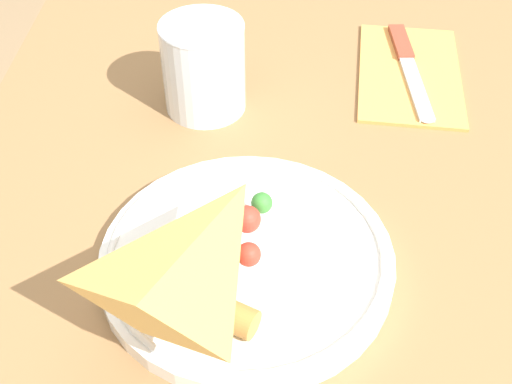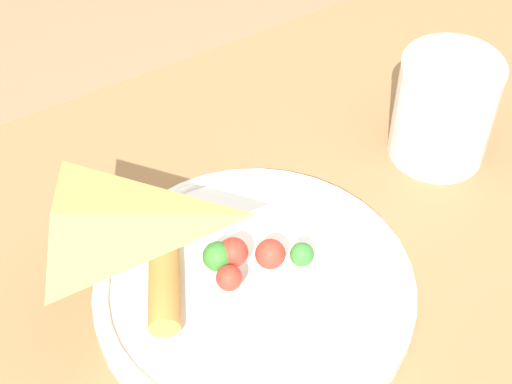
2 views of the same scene
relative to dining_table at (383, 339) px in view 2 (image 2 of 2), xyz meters
name	(u,v)px [view 2 (image 2 of 2)]	position (x,y,z in m)	size (l,w,h in m)	color
dining_table	(383,339)	(0.00, 0.00, 0.00)	(1.16, 0.66, 0.74)	olive
plate_pizza	(252,284)	(0.12, -0.03, 0.13)	(0.25, 0.25, 0.05)	white
milk_glass	(443,114)	(-0.11, -0.09, 0.16)	(0.09, 0.09, 0.10)	white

